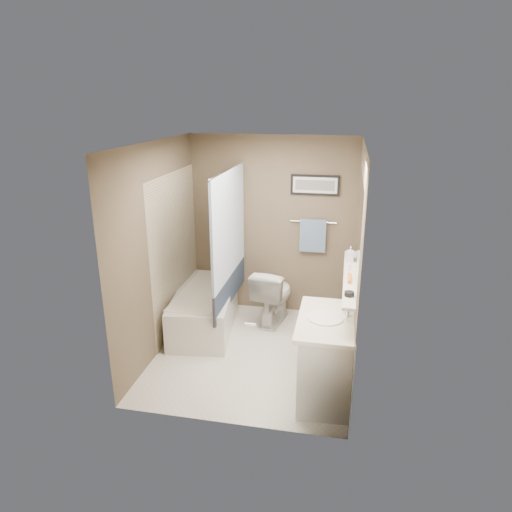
% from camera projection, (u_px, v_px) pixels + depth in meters
% --- Properties ---
extents(ground, '(2.50, 2.50, 0.00)m').
position_uv_depth(ground, '(253.00, 353.00, 5.34)').
color(ground, silver).
rests_on(ground, ground).
extents(ceiling, '(2.20, 2.50, 0.04)m').
position_uv_depth(ceiling, '(253.00, 145.00, 4.57)').
color(ceiling, white).
rests_on(ceiling, wall_back).
extents(wall_back, '(2.20, 0.04, 2.40)m').
position_uv_depth(wall_back, '(272.00, 227.00, 6.09)').
color(wall_back, brown).
rests_on(wall_back, ground).
extents(wall_front, '(2.20, 0.04, 2.40)m').
position_uv_depth(wall_front, '(223.00, 303.00, 3.81)').
color(wall_front, brown).
rests_on(wall_front, ground).
extents(wall_left, '(0.04, 2.50, 2.40)m').
position_uv_depth(wall_left, '(160.00, 250.00, 5.15)').
color(wall_left, brown).
rests_on(wall_left, ground).
extents(wall_right, '(0.04, 2.50, 2.40)m').
position_uv_depth(wall_right, '(355.00, 263.00, 4.75)').
color(wall_right, brown).
rests_on(wall_right, ground).
extents(tile_surround, '(0.02, 1.55, 2.00)m').
position_uv_depth(tile_surround, '(176.00, 253.00, 5.69)').
color(tile_surround, '#C2B393').
rests_on(tile_surround, wall_left).
extents(curtain_rod, '(0.02, 1.55, 0.02)m').
position_uv_depth(curtain_rod, '(228.00, 170.00, 5.22)').
color(curtain_rod, silver).
rests_on(curtain_rod, wall_left).
extents(curtain_upper, '(0.03, 1.45, 1.28)m').
position_uv_depth(curtain_upper, '(229.00, 225.00, 5.43)').
color(curtain_upper, white).
rests_on(curtain_upper, curtain_rod).
extents(curtain_lower, '(0.03, 1.45, 0.36)m').
position_uv_depth(curtain_lower, '(230.00, 288.00, 5.69)').
color(curtain_lower, '#273449').
rests_on(curtain_lower, curtain_rod).
extents(mirror, '(0.02, 1.60, 1.00)m').
position_uv_depth(mirror, '(359.00, 228.00, 4.47)').
color(mirror, silver).
rests_on(mirror, wall_right).
extents(shelf, '(0.12, 1.60, 0.03)m').
position_uv_depth(shelf, '(349.00, 276.00, 4.65)').
color(shelf, silver).
rests_on(shelf, wall_right).
extents(towel_bar, '(0.60, 0.02, 0.02)m').
position_uv_depth(towel_bar, '(313.00, 222.00, 5.94)').
color(towel_bar, silver).
rests_on(towel_bar, wall_back).
extents(towel, '(0.34, 0.05, 0.44)m').
position_uv_depth(towel, '(313.00, 236.00, 5.98)').
color(towel, '#8BA9CA').
rests_on(towel, towel_bar).
extents(art_frame, '(0.62, 0.02, 0.26)m').
position_uv_depth(art_frame, '(315.00, 185.00, 5.80)').
color(art_frame, black).
rests_on(art_frame, wall_back).
extents(art_mat, '(0.56, 0.00, 0.20)m').
position_uv_depth(art_mat, '(315.00, 185.00, 5.79)').
color(art_mat, white).
rests_on(art_mat, art_frame).
extents(art_image, '(0.50, 0.00, 0.13)m').
position_uv_depth(art_image, '(315.00, 185.00, 5.79)').
color(art_image, '#595959').
rests_on(art_image, art_mat).
extents(door, '(0.80, 0.02, 2.00)m').
position_uv_depth(door, '(288.00, 331.00, 3.76)').
color(door, silver).
rests_on(door, wall_front).
extents(door_handle, '(0.10, 0.02, 0.02)m').
position_uv_depth(door_handle, '(250.00, 324.00, 3.87)').
color(door_handle, silver).
rests_on(door_handle, door).
extents(bathtub, '(0.89, 1.58, 0.50)m').
position_uv_depth(bathtub, '(205.00, 309.00, 5.90)').
color(bathtub, silver).
rests_on(bathtub, ground).
extents(tub_rim, '(0.56, 1.36, 0.02)m').
position_uv_depth(tub_rim, '(204.00, 291.00, 5.81)').
color(tub_rim, white).
rests_on(tub_rim, bathtub).
extents(toilet, '(0.54, 0.80, 0.76)m').
position_uv_depth(toilet, '(273.00, 295.00, 5.99)').
color(toilet, silver).
rests_on(toilet, ground).
extents(vanity, '(0.54, 0.92, 0.80)m').
position_uv_depth(vanity, '(325.00, 359.00, 4.47)').
color(vanity, white).
rests_on(vanity, ground).
extents(countertop, '(0.54, 0.96, 0.04)m').
position_uv_depth(countertop, '(326.00, 320.00, 4.34)').
color(countertop, white).
rests_on(countertop, vanity).
extents(sink_basin, '(0.34, 0.34, 0.01)m').
position_uv_depth(sink_basin, '(325.00, 318.00, 4.33)').
color(sink_basin, white).
rests_on(sink_basin, countertop).
extents(faucet_spout, '(0.02, 0.02, 0.10)m').
position_uv_depth(faucet_spout, '(347.00, 316.00, 4.28)').
color(faucet_spout, silver).
rests_on(faucet_spout, countertop).
extents(faucet_knob, '(0.05, 0.05, 0.05)m').
position_uv_depth(faucet_knob, '(347.00, 313.00, 4.38)').
color(faucet_knob, silver).
rests_on(faucet_knob, countertop).
extents(candle_bowl_near, '(0.09, 0.09, 0.04)m').
position_uv_depth(candle_bowl_near, '(349.00, 294.00, 4.15)').
color(candle_bowl_near, black).
rests_on(candle_bowl_near, shelf).
extents(hair_brush_front, '(0.04, 0.22, 0.04)m').
position_uv_depth(hair_brush_front, '(350.00, 278.00, 4.51)').
color(hair_brush_front, orange).
rests_on(hair_brush_front, shelf).
extents(pink_comb, '(0.04, 0.16, 0.01)m').
position_uv_depth(pink_comb, '(350.00, 268.00, 4.84)').
color(pink_comb, '#CB7CA6').
rests_on(pink_comb, shelf).
extents(glass_jar, '(0.08, 0.08, 0.10)m').
position_uv_depth(glass_jar, '(350.00, 255.00, 5.10)').
color(glass_jar, silver).
rests_on(glass_jar, shelf).
extents(soap_bottle, '(0.08, 0.08, 0.17)m').
position_uv_depth(soap_bottle, '(350.00, 254.00, 5.03)').
color(soap_bottle, '#999999').
rests_on(soap_bottle, shelf).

